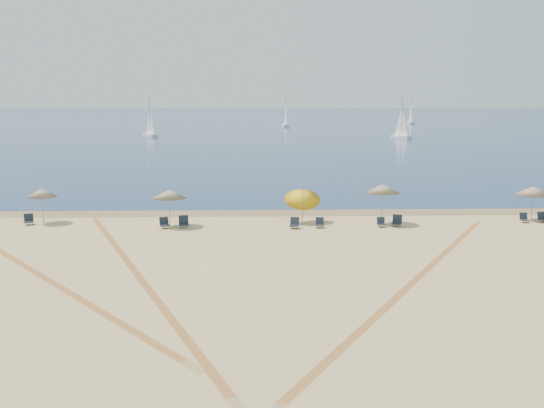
{
  "coord_description": "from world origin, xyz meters",
  "views": [
    {
      "loc": [
        -1.17,
        -18.78,
        8.03
      ],
      "look_at": [
        0.0,
        20.0,
        1.3
      ],
      "focal_mm": 40.8,
      "sensor_mm": 36.0,
      "label": 1
    }
  ],
  "objects_px": {
    "umbrella_4": "(383,188)",
    "sailboat_0": "(286,117)",
    "chair_9": "(542,217)",
    "sailboat_3": "(150,125)",
    "umbrella_2": "(169,194)",
    "umbrella_1": "(42,193)",
    "chair_6": "(381,223)",
    "chair_1": "(29,220)",
    "chair_3": "(184,222)",
    "sailboat_1": "(402,126)",
    "umbrella_5": "(533,191)",
    "chair_5": "(320,223)",
    "chair_2": "(164,223)",
    "umbrella_3": "(302,196)",
    "chair_7": "(397,221)",
    "chair_8": "(524,218)",
    "sailboat_2": "(411,116)"
  },
  "relations": [
    {
      "from": "umbrella_4",
      "to": "umbrella_5",
      "type": "height_order",
      "value": "umbrella_4"
    },
    {
      "from": "chair_7",
      "to": "sailboat_0",
      "type": "height_order",
      "value": "sailboat_0"
    },
    {
      "from": "umbrella_2",
      "to": "sailboat_1",
      "type": "relative_size",
      "value": 0.31
    },
    {
      "from": "chair_7",
      "to": "umbrella_4",
      "type": "bearing_deg",
      "value": 157.66
    },
    {
      "from": "umbrella_2",
      "to": "sailboat_1",
      "type": "bearing_deg",
      "value": 67.55
    },
    {
      "from": "chair_3",
      "to": "sailboat_1",
      "type": "distance_m",
      "value": 90.56
    },
    {
      "from": "chair_2",
      "to": "sailboat_0",
      "type": "distance_m",
      "value": 134.87
    },
    {
      "from": "chair_9",
      "to": "sailboat_1",
      "type": "relative_size",
      "value": 0.09
    },
    {
      "from": "umbrella_2",
      "to": "sailboat_2",
      "type": "distance_m",
      "value": 160.99
    },
    {
      "from": "umbrella_5",
      "to": "chair_2",
      "type": "height_order",
      "value": "umbrella_5"
    },
    {
      "from": "chair_9",
      "to": "sailboat_0",
      "type": "xyz_separation_m",
      "value": [
        -9.92,
        132.81,
        2.44
      ]
    },
    {
      "from": "chair_7",
      "to": "chair_8",
      "type": "distance_m",
      "value": 8.62
    },
    {
      "from": "umbrella_1",
      "to": "chair_6",
      "type": "bearing_deg",
      "value": -4.87
    },
    {
      "from": "chair_6",
      "to": "sailboat_1",
      "type": "bearing_deg",
      "value": 76.53
    },
    {
      "from": "umbrella_1",
      "to": "chair_2",
      "type": "relative_size",
      "value": 2.89
    },
    {
      "from": "umbrella_2",
      "to": "sailboat_1",
      "type": "distance_m",
      "value": 90.57
    },
    {
      "from": "chair_1",
      "to": "chair_5",
      "type": "distance_m",
      "value": 18.54
    },
    {
      "from": "umbrella_4",
      "to": "chair_8",
      "type": "bearing_deg",
      "value": 1.54
    },
    {
      "from": "chair_2",
      "to": "sailboat_1",
      "type": "height_order",
      "value": "sailboat_1"
    },
    {
      "from": "umbrella_3",
      "to": "chair_9",
      "type": "xyz_separation_m",
      "value": [
        15.71,
        -0.12,
        -1.48
      ]
    },
    {
      "from": "chair_5",
      "to": "sailboat_1",
      "type": "height_order",
      "value": "sailboat_1"
    },
    {
      "from": "chair_5",
      "to": "sailboat_0",
      "type": "bearing_deg",
      "value": 93.98
    },
    {
      "from": "umbrella_3",
      "to": "chair_7",
      "type": "bearing_deg",
      "value": -11.97
    },
    {
      "from": "umbrella_1",
      "to": "umbrella_5",
      "type": "relative_size",
      "value": 1.0
    },
    {
      "from": "chair_3",
      "to": "chair_9",
      "type": "distance_m",
      "value": 23.26
    },
    {
      "from": "umbrella_2",
      "to": "sailboat_3",
      "type": "distance_m",
      "value": 91.94
    },
    {
      "from": "chair_1",
      "to": "sailboat_3",
      "type": "bearing_deg",
      "value": 73.09
    },
    {
      "from": "umbrella_5",
      "to": "umbrella_4",
      "type": "bearing_deg",
      "value": -175.48
    },
    {
      "from": "chair_5",
      "to": "chair_9",
      "type": "xyz_separation_m",
      "value": [
        14.74,
        1.41,
        0.0
      ]
    },
    {
      "from": "umbrella_1",
      "to": "sailboat_0",
      "type": "height_order",
      "value": "sailboat_0"
    },
    {
      "from": "chair_7",
      "to": "chair_9",
      "type": "distance_m",
      "value": 9.88
    },
    {
      "from": "umbrella_1",
      "to": "umbrella_5",
      "type": "bearing_deg",
      "value": -0.29
    },
    {
      "from": "umbrella_3",
      "to": "umbrella_5",
      "type": "relative_size",
      "value": 1.09
    },
    {
      "from": "umbrella_3",
      "to": "chair_1",
      "type": "distance_m",
      "value": 17.57
    },
    {
      "from": "umbrella_2",
      "to": "chair_9",
      "type": "xyz_separation_m",
      "value": [
        24.14,
        0.72,
        -1.77
      ]
    },
    {
      "from": "sailboat_1",
      "to": "sailboat_2",
      "type": "height_order",
      "value": "sailboat_2"
    },
    {
      "from": "umbrella_5",
      "to": "sailboat_2",
      "type": "xyz_separation_m",
      "value": [
        30.04,
        150.65,
        0.43
      ]
    },
    {
      "from": "chair_5",
      "to": "sailboat_0",
      "type": "distance_m",
      "value": 134.33
    },
    {
      "from": "chair_1",
      "to": "chair_3",
      "type": "distance_m",
      "value": 10.05
    },
    {
      "from": "umbrella_2",
      "to": "umbrella_4",
      "type": "bearing_deg",
      "value": 1.45
    },
    {
      "from": "umbrella_4",
      "to": "sailboat_0",
      "type": "relative_size",
      "value": 0.29
    },
    {
      "from": "umbrella_3",
      "to": "sailboat_0",
      "type": "height_order",
      "value": "sailboat_0"
    },
    {
      "from": "chair_6",
      "to": "sailboat_3",
      "type": "distance_m",
      "value": 95.71
    },
    {
      "from": "umbrella_5",
      "to": "chair_9",
      "type": "height_order",
      "value": "umbrella_5"
    },
    {
      "from": "umbrella_2",
      "to": "chair_5",
      "type": "distance_m",
      "value": 9.59
    },
    {
      "from": "chair_9",
      "to": "sailboat_3",
      "type": "relative_size",
      "value": 0.09
    },
    {
      "from": "chair_1",
      "to": "chair_2",
      "type": "height_order",
      "value": "chair_1"
    },
    {
      "from": "umbrella_1",
      "to": "umbrella_4",
      "type": "bearing_deg",
      "value": -2.51
    },
    {
      "from": "chair_1",
      "to": "sailboat_3",
      "type": "distance_m",
      "value": 90.04
    },
    {
      "from": "chair_6",
      "to": "umbrella_2",
      "type": "bearing_deg",
      "value": 178.37
    }
  ]
}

